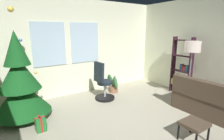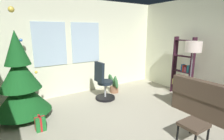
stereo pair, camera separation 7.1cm
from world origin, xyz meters
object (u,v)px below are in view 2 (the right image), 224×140
at_px(office_chair, 103,85).
at_px(potted_plant, 114,85).
at_px(couch, 221,104).
at_px(footstool, 193,126).
at_px(holiday_tree, 21,84).
at_px(bookshelf, 183,70).
at_px(floor_lamp, 193,50).
at_px(gift_box_green, 40,123).
at_px(gift_box_red, 36,104).

height_order(office_chair, potted_plant, office_chair).
height_order(couch, footstool, couch).
bearing_deg(holiday_tree, bookshelf, -12.67).
bearing_deg(floor_lamp, gift_box_green, 168.46).
relative_size(holiday_tree, potted_plant, 3.97).
bearing_deg(holiday_tree, floor_lamp, -20.38).
bearing_deg(potted_plant, holiday_tree, -173.85).
height_order(bookshelf, floor_lamp, bookshelf).
bearing_deg(potted_plant, bookshelf, -36.48).
xyz_separation_m(gift_box_green, floor_lamp, (3.71, -0.76, 1.30)).
bearing_deg(floor_lamp, potted_plant, 127.28).
xyz_separation_m(gift_box_red, potted_plant, (2.29, -0.18, 0.17)).
bearing_deg(couch, office_chair, 127.73).
xyz_separation_m(holiday_tree, floor_lamp, (3.92, -1.46, 0.63)).
relative_size(bookshelf, potted_plant, 2.89).
relative_size(couch, office_chair, 1.57).
distance_m(gift_box_green, potted_plant, 2.58).
bearing_deg(couch, bookshelf, 71.64).
relative_size(office_chair, bookshelf, 0.63).
relative_size(gift_box_green, floor_lamp, 0.17).
xyz_separation_m(gift_box_red, bookshelf, (3.97, -1.43, 0.69)).
bearing_deg(footstool, floor_lamp, 36.33).
relative_size(footstool, gift_box_green, 1.56).
distance_m(bookshelf, potted_plant, 2.15).
xyz_separation_m(office_chair, floor_lamp, (1.88, -1.42, 1.00)).
height_order(footstool, bookshelf, bookshelf).
distance_m(footstool, gift_box_green, 2.90).
bearing_deg(office_chair, bookshelf, -22.49).
bearing_deg(gift_box_green, office_chair, 19.86).
bearing_deg(office_chair, footstool, -81.34).
distance_m(gift_box_green, office_chair, 1.97).
height_order(footstool, potted_plant, potted_plant).
bearing_deg(office_chair, gift_box_red, 163.88).
relative_size(holiday_tree, office_chair, 2.19).
bearing_deg(gift_box_green, couch, -24.39).
distance_m(couch, potted_plant, 2.89).
height_order(holiday_tree, gift_box_green, holiday_tree).
bearing_deg(floor_lamp, office_chair, 142.90).
bearing_deg(potted_plant, gift_box_red, 175.41).
relative_size(couch, floor_lamp, 1.03).
distance_m(gift_box_red, potted_plant, 2.30).
relative_size(footstool, gift_box_red, 1.16).
bearing_deg(gift_box_green, bookshelf, -3.70).
bearing_deg(holiday_tree, potted_plant, 6.15).
bearing_deg(floor_lamp, bookshelf, 54.07).
relative_size(gift_box_red, floor_lamp, 0.23).
bearing_deg(couch, potted_plant, 115.06).
xyz_separation_m(holiday_tree, gift_box_green, (0.21, -0.70, -0.67)).
height_order(holiday_tree, floor_lamp, holiday_tree).
distance_m(holiday_tree, gift_box_red, 0.92).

